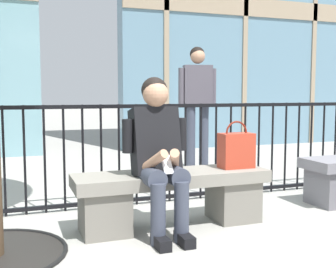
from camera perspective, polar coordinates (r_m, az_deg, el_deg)
ground_plane at (r=3.58m, az=0.56°, el=-12.18°), size 60.00×60.00×0.00m
stone_bench at (r=3.51m, az=0.57°, el=-7.96°), size 1.60×0.44×0.45m
seated_person_with_phone at (r=3.26m, az=-1.28°, el=-2.20°), size 0.52×0.66×1.21m
handbag_on_bench at (r=3.68m, az=9.11°, el=-2.09°), size 0.29×0.16×0.40m
bystander_at_railing at (r=5.84m, az=3.96°, el=4.65°), size 0.55×0.31×1.71m
plaza_railing at (r=4.17m, az=-3.12°, el=-2.63°), size 8.08×0.04×0.98m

